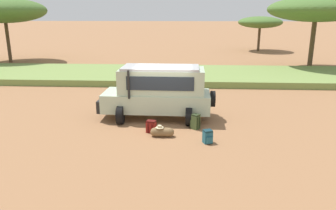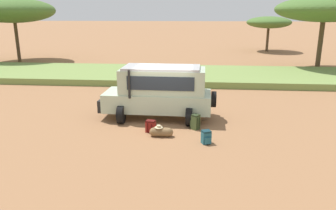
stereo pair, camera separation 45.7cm
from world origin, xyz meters
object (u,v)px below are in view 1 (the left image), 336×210
acacia_tree_left_mid (4,11)px  acacia_tree_right_mid (316,9)px  backpack_near_rear_wheel (151,127)px  backpack_cluster_center (196,122)px  duffel_bag_low_black_case (162,132)px  backpack_beside_front_wheel (208,137)px  safari_vehicle (159,91)px  acacia_tree_centre_back (260,22)px

acacia_tree_left_mid → acacia_tree_right_mid: acacia_tree_left_mid is taller
backpack_near_rear_wheel → acacia_tree_left_mid: (-15.89, 18.48, 4.66)m
backpack_cluster_center → duffel_bag_low_black_case: (-1.35, -0.96, -0.13)m
backpack_beside_front_wheel → backpack_cluster_center: size_ratio=0.79×
safari_vehicle → acacia_tree_left_mid: 23.33m
acacia_tree_centre_back → acacia_tree_right_mid: acacia_tree_right_mid is taller
backpack_beside_front_wheel → acacia_tree_right_mid: acacia_tree_right_mid is taller
backpack_near_rear_wheel → acacia_tree_centre_back: size_ratio=0.09×
backpack_cluster_center → acacia_tree_right_mid: (10.13, 15.40, 4.67)m
backpack_beside_front_wheel → duffel_bag_low_black_case: backpack_beside_front_wheel is taller
backpack_near_rear_wheel → acacia_tree_left_mid: bearing=130.7°
backpack_near_rear_wheel → duffel_bag_low_black_case: bearing=-42.9°
backpack_near_rear_wheel → acacia_tree_centre_back: (10.43, 29.72, 3.27)m
acacia_tree_centre_back → backpack_near_rear_wheel: bearing=-109.3°
duffel_bag_low_black_case → acacia_tree_left_mid: 25.47m
backpack_beside_front_wheel → backpack_cluster_center: 1.60m
safari_vehicle → acacia_tree_centre_back: size_ratio=0.94×
backpack_beside_front_wheel → backpack_near_rear_wheel: backpack_beside_front_wheel is taller
backpack_cluster_center → acacia_tree_left_mid: (-17.73, 17.96, 4.59)m
duffel_bag_low_black_case → acacia_tree_left_mid: acacia_tree_left_mid is taller
safari_vehicle → acacia_tree_right_mid: size_ratio=0.64×
safari_vehicle → backpack_near_rear_wheel: bearing=-94.7°
acacia_tree_left_mid → backpack_beside_front_wheel: bearing=-47.0°
acacia_tree_right_mid → acacia_tree_centre_back: bearing=96.3°
acacia_tree_left_mid → acacia_tree_right_mid: (27.85, -2.56, 0.08)m
safari_vehicle → acacia_tree_left_mid: size_ratio=0.65×
backpack_cluster_center → duffel_bag_low_black_case: backpack_cluster_center is taller
backpack_cluster_center → duffel_bag_low_black_case: bearing=-144.5°
backpack_beside_front_wheel → acacia_tree_left_mid: bearing=133.0°
safari_vehicle → backpack_cluster_center: bearing=-40.3°
acacia_tree_centre_back → acacia_tree_right_mid: 13.96m
backpack_beside_front_wheel → acacia_tree_centre_back: (8.17, 30.74, 3.27)m
backpack_cluster_center → acacia_tree_left_mid: size_ratio=0.08×
safari_vehicle → backpack_beside_front_wheel: (2.11, -2.96, -1.04)m
backpack_near_rear_wheel → acacia_tree_right_mid: bearing=53.1°
backpack_near_rear_wheel → duffel_bag_low_black_case: 0.66m
acacia_tree_right_mid → acacia_tree_left_mid: bearing=174.7°
backpack_near_rear_wheel → acacia_tree_right_mid: acacia_tree_right_mid is taller
acacia_tree_left_mid → acacia_tree_right_mid: 27.97m
safari_vehicle → backpack_near_rear_wheel: size_ratio=10.47×
safari_vehicle → acacia_tree_centre_back: 29.70m
backpack_beside_front_wheel → backpack_near_rear_wheel: (-2.27, 1.02, -0.00)m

